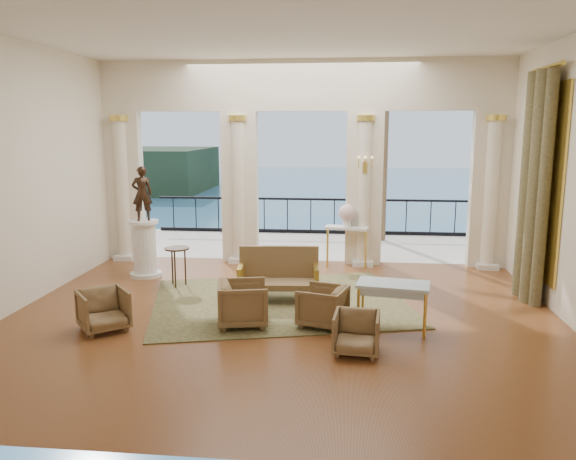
# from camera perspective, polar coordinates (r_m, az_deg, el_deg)

# --- Properties ---
(floor) EXTENTS (9.00, 9.00, 0.00)m
(floor) POSITION_cam_1_polar(r_m,az_deg,el_deg) (9.26, -0.59, -8.86)
(floor) COLOR #47210F
(floor) RESTS_ON ground
(room_walls) EXTENTS (9.00, 9.00, 9.00)m
(room_walls) POSITION_cam_1_polar(r_m,az_deg,el_deg) (7.63, -1.58, 9.07)
(room_walls) COLOR white
(room_walls) RESTS_ON ground
(arcade) EXTENTS (9.00, 0.56, 4.50)m
(arcade) POSITION_cam_1_polar(r_m,az_deg,el_deg) (12.55, 1.37, 8.25)
(arcade) COLOR #F5E4C5
(arcade) RESTS_ON ground
(terrace) EXTENTS (10.00, 3.60, 0.10)m
(terrace) POSITION_cam_1_polar(r_m,az_deg,el_deg) (14.85, 1.93, -1.66)
(terrace) COLOR #BCAE9B
(terrace) RESTS_ON ground
(balustrade) EXTENTS (9.00, 0.06, 1.03)m
(balustrade) POSITION_cam_1_polar(r_m,az_deg,el_deg) (16.33, 2.32, 1.09)
(balustrade) COLOR black
(balustrade) RESTS_ON terrace
(palm_tree) EXTENTS (2.00, 2.00, 4.50)m
(palm_tree) POSITION_cam_1_polar(r_m,az_deg,el_deg) (15.35, 9.94, 14.14)
(palm_tree) COLOR #4C3823
(palm_tree) RESTS_ON terrace
(headland) EXTENTS (22.00, 18.00, 6.00)m
(headland) POSITION_cam_1_polar(r_m,az_deg,el_deg) (84.78, -15.68, 5.96)
(headland) COLOR black
(headland) RESTS_ON sea
(sea) EXTENTS (160.00, 160.00, 0.00)m
(sea) POSITION_cam_1_polar(r_m,az_deg,el_deg) (69.29, 5.00, 2.89)
(sea) COLOR #245A81
(sea) RESTS_ON ground
(curtain) EXTENTS (0.33, 1.40, 4.09)m
(curtain) POSITION_cam_1_polar(r_m,az_deg,el_deg) (10.75, 23.75, 4.00)
(curtain) COLOR #4B4528
(curtain) RESTS_ON ground
(window_frame) EXTENTS (0.04, 1.60, 3.40)m
(window_frame) POSITION_cam_1_polar(r_m,az_deg,el_deg) (10.81, 24.72, 4.39)
(window_frame) COLOR gold
(window_frame) RESTS_ON room_walls
(wall_sconce) EXTENTS (0.30, 0.11, 0.33)m
(wall_sconce) POSITION_cam_1_polar(r_m,az_deg,el_deg) (12.23, 7.84, 6.44)
(wall_sconce) COLOR gold
(wall_sconce) RESTS_ON arcade
(rug) EXTENTS (5.07, 4.36, 0.02)m
(rug) POSITION_cam_1_polar(r_m,az_deg,el_deg) (10.02, -0.84, -7.28)
(rug) COLOR #2F3618
(rug) RESTS_ON ground
(armchair_a) EXTENTS (0.92, 0.92, 0.70)m
(armchair_a) POSITION_cam_1_polar(r_m,az_deg,el_deg) (9.05, -18.25, -7.55)
(armchair_a) COLOR #47391A
(armchair_a) RESTS_ON ground
(armchair_b) EXTENTS (0.66, 0.63, 0.63)m
(armchair_b) POSITION_cam_1_polar(r_m,az_deg,el_deg) (7.84, 6.97, -10.14)
(armchair_b) COLOR #47391A
(armchair_b) RESTS_ON ground
(armchair_c) EXTENTS (0.80, 0.83, 0.70)m
(armchair_c) POSITION_cam_1_polar(r_m,az_deg,el_deg) (8.80, 3.53, -7.54)
(armchair_c) COLOR #47391A
(armchair_c) RESTS_ON ground
(armchair_d) EXTENTS (0.84, 0.88, 0.77)m
(armchair_d) POSITION_cam_1_polar(r_m,az_deg,el_deg) (8.83, -4.60, -7.24)
(armchair_d) COLOR #47391A
(armchair_d) RESTS_ON ground
(settee) EXTENTS (1.47, 0.72, 0.95)m
(settee) POSITION_cam_1_polar(r_m,az_deg,el_deg) (10.05, -0.95, -4.51)
(settee) COLOR #47391A
(settee) RESTS_ON ground
(game_table) EXTENTS (1.15, 0.76, 0.74)m
(game_table) POSITION_cam_1_polar(r_m,az_deg,el_deg) (8.69, 10.63, -5.79)
(game_table) COLOR #A1BDCA
(game_table) RESTS_ON ground
(pedestal) EXTENTS (0.64, 0.64, 1.18)m
(pedestal) POSITION_cam_1_polar(r_m,az_deg,el_deg) (11.94, -14.35, -1.95)
(pedestal) COLOR silver
(pedestal) RESTS_ON ground
(statue) EXTENTS (0.48, 0.41, 1.11)m
(statue) POSITION_cam_1_polar(r_m,az_deg,el_deg) (11.75, -14.60, 3.60)
(statue) COLOR black
(statue) RESTS_ON pedestal
(console_table) EXTENTS (0.99, 0.53, 0.90)m
(console_table) POSITION_cam_1_polar(r_m,az_deg,el_deg) (12.45, 5.98, -0.35)
(console_table) COLOR silver
(console_table) RESTS_ON ground
(urn) EXTENTS (0.37, 0.37, 0.49)m
(urn) POSITION_cam_1_polar(r_m,az_deg,el_deg) (12.38, 6.02, 1.63)
(urn) COLOR white
(urn) RESTS_ON console_table
(side_table) EXTENTS (0.47, 0.47, 0.77)m
(side_table) POSITION_cam_1_polar(r_m,az_deg,el_deg) (11.04, -11.21, -2.32)
(side_table) COLOR black
(side_table) RESTS_ON ground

